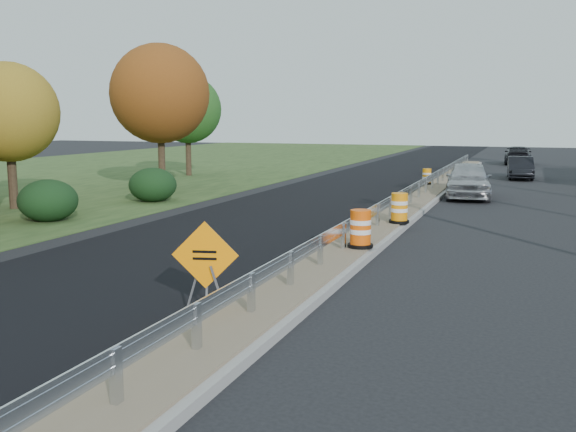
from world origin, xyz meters
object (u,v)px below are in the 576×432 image
(barrel_median_far, at_px, (427,177))
(car_silver, at_px, (468,180))
(barrel_median_near, at_px, (360,229))
(car_dark_mid, at_px, (520,168))
(car_dark_far, at_px, (518,155))
(barrel_median_mid, at_px, (399,209))
(caution_sign, at_px, (206,290))

(barrel_median_far, xyz_separation_m, car_silver, (2.40, -3.25, 0.22))
(barrel_median_near, xyz_separation_m, car_silver, (1.48, 14.22, 0.13))
(car_silver, distance_m, car_dark_mid, 11.04)
(car_dark_far, bearing_deg, barrel_median_mid, 83.50)
(barrel_median_far, bearing_deg, barrel_median_mid, -85.18)
(car_silver, xyz_separation_m, car_dark_far, (1.64, 24.04, -0.12))
(barrel_median_mid, bearing_deg, car_dark_far, 85.03)
(barrel_median_near, height_order, barrel_median_mid, barrel_median_near)
(barrel_median_far, distance_m, car_silver, 4.05)
(barrel_median_far, bearing_deg, car_dark_far, 79.00)
(barrel_median_mid, distance_m, car_dark_far, 33.95)
(car_dark_mid, xyz_separation_m, car_dark_far, (-0.44, 13.20, 0.05))
(barrel_median_mid, bearing_deg, barrel_median_near, -92.28)
(car_dark_far, bearing_deg, caution_sign, 82.60)
(caution_sign, xyz_separation_m, car_dark_far, (4.55, 44.30, 0.27))
(car_dark_far, bearing_deg, barrel_median_far, 77.46)
(barrel_median_mid, bearing_deg, car_silver, 82.41)
(barrel_median_near, xyz_separation_m, car_dark_mid, (3.56, 25.06, -0.04))
(barrel_median_far, bearing_deg, caution_sign, -91.25)
(barrel_median_near, relative_size, car_dark_far, 0.20)
(caution_sign, distance_m, car_dark_mid, 31.49)
(caution_sign, distance_m, barrel_median_mid, 10.60)
(barrel_median_mid, xyz_separation_m, car_dark_mid, (3.38, 20.62, -0.03))
(barrel_median_mid, distance_m, barrel_median_far, 13.08)
(car_dark_mid, bearing_deg, caution_sign, -103.03)
(car_dark_far, bearing_deg, car_silver, 84.57)
(caution_sign, relative_size, car_silver, 0.36)
(car_silver, bearing_deg, barrel_median_far, 120.74)
(barrel_median_near, relative_size, car_dark_mid, 0.25)
(barrel_median_mid, distance_m, car_dark_mid, 20.90)
(caution_sign, bearing_deg, car_silver, 67.25)
(barrel_median_far, relative_size, car_dark_far, 0.16)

